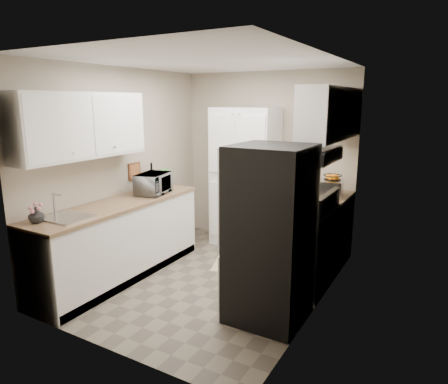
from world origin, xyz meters
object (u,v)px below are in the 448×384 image
object	(u,v)px
microwave	(153,184)
wine_bottle	(152,177)
pantry_cabinet	(245,178)
toaster_oven	(331,188)
refrigerator	(270,235)
electric_range	(300,246)

from	to	relation	value
microwave	wine_bottle	world-z (taller)	wine_bottle
pantry_cabinet	toaster_oven	xyz separation A→B (m)	(1.29, -0.17, 0.02)
pantry_cabinet	refrigerator	bearing A→B (deg)	-56.54
refrigerator	wine_bottle	xyz separation A→B (m)	(-2.08, 0.78, 0.23)
wine_bottle	refrigerator	bearing A→B (deg)	-20.66
pantry_cabinet	microwave	world-z (taller)	pantry_cabinet
electric_range	toaster_oven	world-z (taller)	electric_range
pantry_cabinet	microwave	distance (m)	1.38
wine_bottle	pantry_cabinet	bearing A→B (deg)	45.03
pantry_cabinet	refrigerator	world-z (taller)	pantry_cabinet
electric_range	toaster_oven	size ratio (longest dim) A/B	3.17
microwave	toaster_oven	xyz separation A→B (m)	(2.01, 1.00, -0.03)
electric_range	refrigerator	distance (m)	0.88
refrigerator	electric_range	bearing A→B (deg)	87.52
refrigerator	wine_bottle	bearing A→B (deg)	159.34
refrigerator	toaster_oven	xyz separation A→B (m)	(0.15, 1.56, 0.17)
electric_range	refrigerator	world-z (taller)	refrigerator
refrigerator	microwave	distance (m)	1.95
refrigerator	wine_bottle	distance (m)	2.24
electric_range	wine_bottle	distance (m)	2.20
electric_range	wine_bottle	world-z (taller)	wine_bottle
electric_range	wine_bottle	size ratio (longest dim) A/B	3.48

